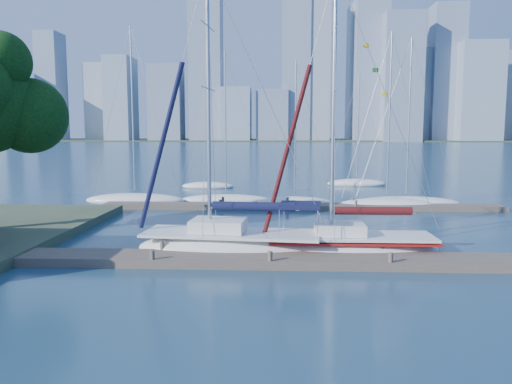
{
  "coord_description": "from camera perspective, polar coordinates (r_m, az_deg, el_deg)",
  "views": [
    {
      "loc": [
        0.37,
        -21.33,
        5.78
      ],
      "look_at": [
        -0.83,
        4.0,
        2.72
      ],
      "focal_mm": 35.0,
      "sensor_mm": 36.0,
      "label": 1
    }
  ],
  "objects": [
    {
      "name": "bg_boat_2",
      "position": [
        39.67,
        4.45,
        -1.16
      ],
      "size": [
        6.27,
        3.08,
        11.52
      ],
      "rotation": [
        0.0,
        0.0,
        -0.18
      ],
      "color": "white",
      "rests_on": "ground"
    },
    {
      "name": "far_dock",
      "position": [
        37.78,
        5.15,
        -1.66
      ],
      "size": [
        30.0,
        1.8,
        0.36
      ],
      "primitive_type": "cube",
      "color": "#4B4037",
      "rests_on": "ground"
    },
    {
      "name": "bg_boat_1",
      "position": [
        41.26,
        -3.43,
        -0.85
      ],
      "size": [
        7.68,
        2.74,
        12.5
      ],
      "rotation": [
        0.0,
        0.0,
        -0.11
      ],
      "color": "white",
      "rests_on": "ground"
    },
    {
      "name": "bg_boat_4",
      "position": [
        40.77,
        16.76,
        -1.19
      ],
      "size": [
        8.82,
        4.76,
        13.25
      ],
      "rotation": [
        0.0,
        0.0,
        0.31
      ],
      "color": "white",
      "rests_on": "ground"
    },
    {
      "name": "bg_boat_7",
      "position": [
        55.1,
        11.44,
        1.0
      ],
      "size": [
        6.37,
        2.27,
        12.22
      ],
      "rotation": [
        0.0,
        0.0,
        -0.02
      ],
      "color": "white",
      "rests_on": "ground"
    },
    {
      "name": "bg_boat_3",
      "position": [
        39.48,
        14.71,
        -1.36
      ],
      "size": [
        7.7,
        4.11,
        13.49
      ],
      "rotation": [
        0.0,
        0.0,
        0.27
      ],
      "color": "white",
      "rests_on": "ground"
    },
    {
      "name": "bg_boat_0",
      "position": [
        41.8,
        -13.65,
        -0.86
      ],
      "size": [
        8.5,
        4.78,
        14.4
      ],
      "rotation": [
        0.0,
        0.0,
        -0.31
      ],
      "color": "white",
      "rests_on": "ground"
    },
    {
      "name": "far_shore",
      "position": [
        341.38,
        2.65,
        5.91
      ],
      "size": [
        800.0,
        100.0,
        1.5
      ],
      "primitive_type": "cube",
      "color": "#38472D",
      "rests_on": "ground"
    },
    {
      "name": "near_dock",
      "position": [
        22.05,
        1.67,
        -7.77
      ],
      "size": [
        26.0,
        2.0,
        0.4
      ],
      "primitive_type": "cube",
      "color": "#4B4037",
      "rests_on": "ground"
    },
    {
      "name": "skyline",
      "position": [
        314.46,
        6.84,
        12.43
      ],
      "size": [
        503.69,
        51.31,
        106.92
      ],
      "color": "#7F96A4",
      "rests_on": "ground"
    },
    {
      "name": "sailboat_navy",
      "position": [
        23.75,
        -2.83,
        -4.63
      ],
      "size": [
        9.22,
        3.79,
        13.89
      ],
      "rotation": [
        0.0,
        0.0,
        -0.1
      ],
      "color": "white",
      "rests_on": "ground"
    },
    {
      "name": "sailboat_maroon",
      "position": [
        23.98,
        10.83,
        -4.53
      ],
      "size": [
        8.23,
        2.71,
        13.61
      ],
      "rotation": [
        0.0,
        0.0,
        0.0
      ],
      "color": "white",
      "rests_on": "ground"
    },
    {
      "name": "ground",
      "position": [
        22.1,
        1.67,
        -8.27
      ],
      "size": [
        700.0,
        700.0,
        0.0
      ],
      "primitive_type": "plane",
      "color": "navy",
      "rests_on": "ground"
    },
    {
      "name": "bg_boat_6",
      "position": [
        51.97,
        -5.51,
        0.75
      ],
      "size": [
        5.64,
        2.79,
        12.46
      ],
      "rotation": [
        0.0,
        0.0,
        0.17
      ],
      "color": "white",
      "rests_on": "ground"
    }
  ]
}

